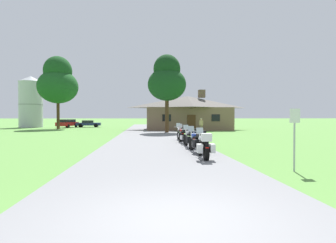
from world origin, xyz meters
The scene contains 15 objects.
ground_plane centered at (0.00, 20.00, 0.00)m, with size 500.00×500.00×0.00m, color #56893D.
asphalt_driveway centered at (0.00, 18.00, 0.03)m, with size 6.40×80.00×0.06m, color slate.
motorcycle_silver_nearest_to_camera centered at (1.97, 6.71, 0.61)m, with size 0.73×2.08×1.30m.
motorcycle_blue_second_in_row centered at (2.09, 8.78, 0.61)m, with size 0.92×2.08×1.30m.
motorcycle_silver_third_in_row centered at (2.10, 10.93, 0.61)m, with size 0.87×2.08×1.30m.
motorcycle_red_fourth_in_row centered at (2.03, 13.57, 0.62)m, with size 0.68×2.08×1.30m.
motorcycle_white_farthest_in_row centered at (2.12, 15.58, 0.62)m, with size 0.66×2.08×1.30m.
stone_lodge centered at (5.34, 33.09, 2.45)m, with size 12.11×7.23×5.67m.
bystander_tan_shirt_near_lodge centered at (5.89, 26.10, 0.95)m, with size 0.39×0.46×1.69m.
metal_signpost_roadside centered at (4.52, 4.10, 1.35)m, with size 0.36×0.06×2.14m.
tree_by_lodge_front centered at (1.91, 26.29, 6.07)m, with size 4.42×4.42×9.00m.
tree_left_far centered at (-13.65, 36.95, 7.04)m, with size 5.87×5.87×10.90m.
metal_silo_distant centered at (-20.32, 43.57, 4.43)m, with size 3.93×3.93×8.84m.
parked_red_suv_far_left centered at (-13.73, 41.89, 0.78)m, with size 2.69×4.87×1.40m.
parked_navy_sedan_far_left centered at (-10.61, 43.68, 0.64)m, with size 4.36×2.24×1.20m.
Camera 1 is at (-0.50, -4.62, 1.87)m, focal length 28.76 mm.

